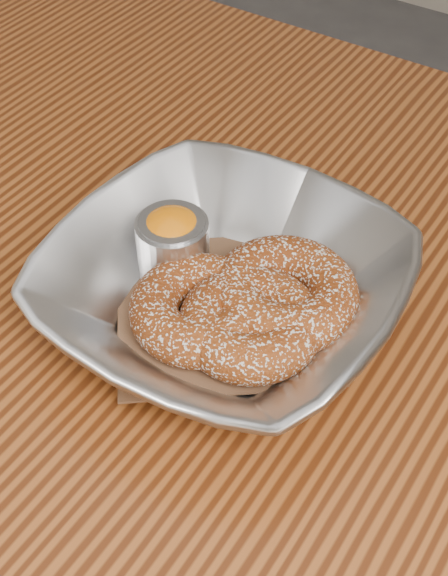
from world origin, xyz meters
The scene contains 7 objects.
table centered at (0.00, 0.00, 0.65)m, with size 1.20×0.80×0.75m.
serving_bowl centered at (0.04, 0.01, 0.78)m, with size 0.23×0.23×0.06m, color #B6B8BD.
parchment centered at (0.04, 0.01, 0.76)m, with size 0.14×0.14×0.00m, color brown.
donut_back centered at (0.07, 0.03, 0.78)m, with size 0.10×0.10×0.04m, color maroon.
donut_front centered at (0.03, -0.01, 0.78)m, with size 0.09×0.09×0.03m, color maroon.
donut_extra centered at (0.07, 0.00, 0.78)m, with size 0.09×0.09×0.03m, color maroon.
ramekin centered at (-0.01, 0.02, 0.79)m, with size 0.05×0.05×0.05m.
Camera 1 is at (0.24, -0.30, 1.16)m, focal length 50.00 mm.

